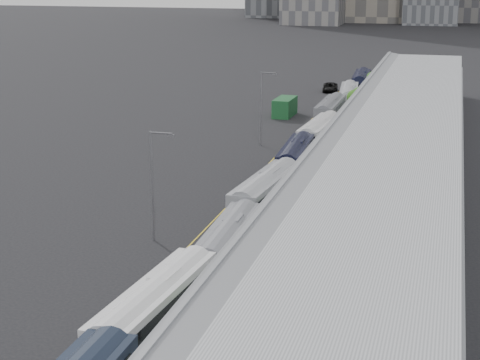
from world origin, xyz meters
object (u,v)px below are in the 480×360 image
(street_lamp_far, at_px, (262,104))
(shipping_container, at_px, (285,107))
(bus_5, at_px, (295,161))
(bus_8, at_px, (349,100))
(suv, at_px, (330,87))
(bus_3, at_px, (228,248))
(bus_7, at_px, (330,114))
(bus_9, at_px, (361,84))
(bus_2, at_px, (156,317))
(street_lamp_near, at_px, (154,178))
(bus_6, at_px, (319,137))
(bus_4, at_px, (266,198))

(street_lamp_far, relative_size, shipping_container, 1.53)
(street_lamp_far, distance_m, shipping_container, 20.85)
(bus_5, relative_size, bus_8, 0.93)
(shipping_container, xyz_separation_m, suv, (2.87, 25.30, -0.56))
(bus_3, height_order, bus_8, bus_8)
(bus_3, bearing_deg, suv, 91.95)
(bus_7, relative_size, bus_9, 0.97)
(bus_3, distance_m, bus_8, 68.80)
(shipping_container, bearing_deg, bus_5, -74.54)
(bus_2, bearing_deg, street_lamp_near, 115.15)
(street_lamp_near, height_order, suv, street_lamp_near)
(bus_9, distance_m, street_lamp_near, 82.13)
(bus_2, xyz_separation_m, bus_9, (0.51, 98.82, -0.03))
(bus_8, xyz_separation_m, street_lamp_far, (-7.00, -27.94, 3.67))
(bus_7, height_order, shipping_container, bus_7)
(bus_8, xyz_separation_m, shipping_container, (-8.45, -7.51, -0.26))
(bus_8, distance_m, bus_9, 17.23)
(bus_6, height_order, suv, bus_6)
(bus_2, xyz_separation_m, street_lamp_far, (-6.40, 53.66, 3.65))
(bus_2, height_order, bus_3, bus_2)
(bus_5, height_order, bus_9, bus_9)
(bus_8, relative_size, street_lamp_far, 1.44)
(bus_7, distance_m, bus_8, 12.82)
(suv, bearing_deg, bus_8, -80.16)
(street_lamp_near, bearing_deg, street_lamp_far, 89.79)
(street_lamp_near, distance_m, suv, 82.44)
(bus_8, relative_size, shipping_container, 2.19)
(bus_5, bearing_deg, bus_6, 85.48)
(bus_8, bearing_deg, bus_2, -96.15)
(street_lamp_far, bearing_deg, bus_5, -62.52)
(bus_3, relative_size, bus_6, 0.94)
(bus_4, distance_m, bus_8, 55.70)
(bus_4, relative_size, bus_5, 1.10)
(shipping_container, bearing_deg, bus_6, -65.82)
(street_lamp_far, distance_m, suv, 45.96)
(bus_7, xyz_separation_m, street_lamp_near, (-6.23, -51.73, 3.65))
(bus_2, relative_size, bus_4, 0.99)
(street_lamp_near, bearing_deg, bus_3, -30.23)
(bus_4, xyz_separation_m, bus_6, (0.20, 27.38, -0.06))
(bus_9, height_order, suv, bus_9)
(bus_4, xyz_separation_m, bus_9, (-0.07, 72.92, -0.03))
(bus_6, xyz_separation_m, suv, (-5.74, 46.10, -0.79))
(bus_3, distance_m, bus_5, 27.91)
(bus_5, height_order, shipping_container, bus_5)
(bus_6, bearing_deg, bus_3, -86.04)
(bus_6, relative_size, bus_8, 0.98)
(bus_5, bearing_deg, bus_4, -91.59)
(bus_7, bearing_deg, bus_3, -88.37)
(bus_9, bearing_deg, bus_7, -94.86)
(bus_8, height_order, shipping_container, bus_8)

